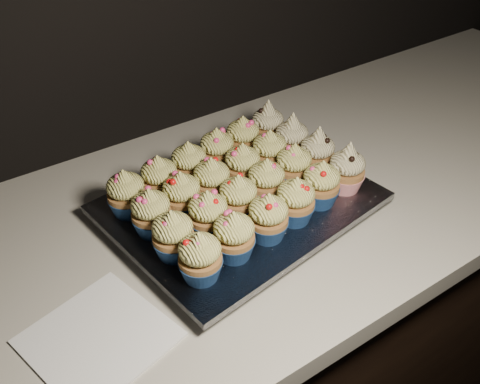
{
  "coord_description": "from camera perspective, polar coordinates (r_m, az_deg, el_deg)",
  "views": [
    {
      "loc": [
        -0.24,
        1.09,
        1.5
      ],
      "look_at": [
        0.15,
        1.67,
        0.95
      ],
      "focal_mm": 40.0,
      "sensor_mm": 36.0,
      "label": 1
    }
  ],
  "objects": [
    {
      "name": "cupcake_6",
      "position": [
        0.78,
        -7.15,
        -4.58
      ],
      "size": [
        0.06,
        0.06,
        0.08
      ],
      "color": "navy",
      "rests_on": "foil_lining"
    },
    {
      "name": "cupcake_16",
      "position": [
        0.95,
        3.14,
        4.26
      ],
      "size": [
        0.06,
        0.06,
        0.08
      ],
      "color": "navy",
      "rests_on": "foil_lining"
    },
    {
      "name": "baking_tray",
      "position": [
        0.91,
        -0.0,
        -1.93
      ],
      "size": [
        0.42,
        0.34,
        0.02
      ],
      "primitive_type": "cube",
      "rotation": [
        0.0,
        0.0,
        0.13
      ],
      "color": "black",
      "rests_on": "worktop"
    },
    {
      "name": "cupcake_5",
      "position": [
        0.92,
        11.32,
        2.4
      ],
      "size": [
        0.06,
        0.06,
        0.1
      ],
      "color": "red",
      "rests_on": "foil_lining"
    },
    {
      "name": "cupcake_1",
      "position": [
        0.77,
        -0.66,
        -4.72
      ],
      "size": [
        0.06,
        0.06,
        0.08
      ],
      "color": "navy",
      "rests_on": "foil_lining"
    },
    {
      "name": "cupcake_8",
      "position": [
        0.84,
        -0.2,
        -0.69
      ],
      "size": [
        0.06,
        0.06,
        0.08
      ],
      "color": "navy",
      "rests_on": "foil_lining"
    },
    {
      "name": "cupcake_15",
      "position": [
        0.91,
        0.27,
        2.81
      ],
      "size": [
        0.06,
        0.06,
        0.08
      ],
      "color": "navy",
      "rests_on": "foil_lining"
    },
    {
      "name": "cupcake_4",
      "position": [
        0.88,
        8.64,
        0.84
      ],
      "size": [
        0.06,
        0.06,
        0.08
      ],
      "color": "navy",
      "rests_on": "foil_lining"
    },
    {
      "name": "cupcake_11",
      "position": [
        0.95,
        8.23,
        4.15
      ],
      "size": [
        0.06,
        0.06,
        0.1
      ],
      "color": "red",
      "rests_on": "foil_lining"
    },
    {
      "name": "cupcake_2",
      "position": [
        0.81,
        3.02,
        -2.74
      ],
      "size": [
        0.06,
        0.06,
        0.08
      ],
      "color": "navy",
      "rests_on": "foil_lining"
    },
    {
      "name": "cupcake_19",
      "position": [
        0.89,
        -8.58,
        1.41
      ],
      "size": [
        0.06,
        0.06,
        0.08
      ],
      "color": "navy",
      "rests_on": "foil_lining"
    },
    {
      "name": "cupcake_14",
      "position": [
        0.88,
        -3.02,
        1.19
      ],
      "size": [
        0.06,
        0.06,
        0.08
      ],
      "color": "navy",
      "rests_on": "foil_lining"
    },
    {
      "name": "cupcake_7",
      "position": [
        0.81,
        -3.42,
        -2.44
      ],
      "size": [
        0.06,
        0.06,
        0.08
      ],
      "color": "navy",
      "rests_on": "foil_lining"
    },
    {
      "name": "foil_lining",
      "position": [
        0.9,
        -0.0,
        -1.1
      ],
      "size": [
        0.46,
        0.38,
        0.01
      ],
      "primitive_type": "cube",
      "rotation": [
        0.0,
        0.0,
        0.13
      ],
      "color": "silver",
      "rests_on": "baking_tray"
    },
    {
      "name": "napkin",
      "position": [
        0.77,
        -14.84,
        -14.81
      ],
      "size": [
        0.21,
        0.21,
        0.0
      ],
      "primitive_type": "cube",
      "rotation": [
        0.0,
        0.0,
        0.25
      ],
      "color": "white",
      "rests_on": "worktop"
    },
    {
      "name": "cupcake_9",
      "position": [
        0.88,
        2.81,
        1.09
      ],
      "size": [
        0.06,
        0.06,
        0.08
      ],
      "color": "navy",
      "rests_on": "foil_lining"
    },
    {
      "name": "cupcake_17",
      "position": [
        0.98,
        5.52,
        5.68
      ],
      "size": [
        0.06,
        0.06,
        0.1
      ],
      "color": "red",
      "rests_on": "foil_lining"
    },
    {
      "name": "cupcake_23",
      "position": [
        1.02,
        2.97,
        7.12
      ],
      "size": [
        0.06,
        0.06,
        0.1
      ],
      "color": "red",
      "rests_on": "foil_lining"
    },
    {
      "name": "cupcake_20",
      "position": [
        0.92,
        -5.43,
        2.96
      ],
      "size": [
        0.06,
        0.06,
        0.08
      ],
      "color": "navy",
      "rests_on": "foil_lining"
    },
    {
      "name": "cupcake_18",
      "position": [
        0.87,
        -12.03,
        -0.15
      ],
      "size": [
        0.06,
        0.06,
        0.08
      ],
      "color": "navy",
      "rests_on": "foil_lining"
    },
    {
      "name": "cupcake_13",
      "position": [
        0.85,
        -6.23,
        -0.35
      ],
      "size": [
        0.06,
        0.06,
        0.08
      ],
      "color": "navy",
      "rests_on": "foil_lining"
    },
    {
      "name": "cupcake_3",
      "position": [
        0.84,
        5.93,
        -0.95
      ],
      "size": [
        0.06,
        0.06,
        0.08
      ],
      "color": "navy",
      "rests_on": "foil_lining"
    },
    {
      "name": "worktop",
      "position": [
        0.9,
        -9.16,
        -6.04
      ],
      "size": [
        2.44,
        0.64,
        0.04
      ],
      "primitive_type": "cube",
      "color": "beige",
      "rests_on": "cabinet"
    },
    {
      "name": "cupcake_10",
      "position": [
        0.92,
        5.74,
        2.74
      ],
      "size": [
        0.06,
        0.06,
        0.08
      ],
      "color": "navy",
      "rests_on": "foil_lining"
    },
    {
      "name": "cupcake_22",
      "position": [
        0.99,
        0.3,
        5.78
      ],
      "size": [
        0.06,
        0.06,
        0.08
      ],
      "color": "navy",
      "rests_on": "foil_lining"
    },
    {
      "name": "cupcake_12",
      "position": [
        0.82,
        -9.45,
        -2.18
      ],
      "size": [
        0.06,
        0.06,
        0.08
      ],
      "color": "navy",
      "rests_on": "foil_lining"
    },
    {
      "name": "cupcake_21",
      "position": [
        0.95,
        -2.46,
        4.47
      ],
      "size": [
        0.06,
        0.06,
        0.08
      ],
      "color": "navy",
      "rests_on": "foil_lining"
    },
    {
      "name": "cupcake_0",
      "position": [
        0.74,
        -4.27,
        -6.95
      ],
      "size": [
        0.06,
        0.06,
        0.08
      ],
      "color": "navy",
      "rests_on": "foil_lining"
    }
  ]
}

